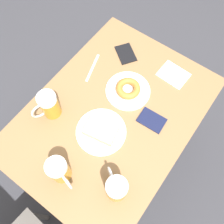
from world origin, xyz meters
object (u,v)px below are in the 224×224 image
at_px(fork, 93,68).
at_px(plate_with_cake, 101,131).
at_px(beer_mug_right, 59,171).
at_px(napkin_folded, 173,75).
at_px(passport_far_edge, 152,120).
at_px(passport_near_edge, 126,54).
at_px(beer_mug_center, 116,188).
at_px(beer_mug_left, 49,105).
at_px(plate_with_donut, 128,90).

bearing_deg(fork, plate_with_cake, 134.41).
relative_size(plate_with_cake, fork, 1.35).
height_order(beer_mug_right, napkin_folded, beer_mug_right).
bearing_deg(passport_far_edge, passport_near_edge, -37.45).
distance_m(beer_mug_center, fork, 0.65).
distance_m(beer_mug_right, napkin_folded, 0.75).
relative_size(plate_with_cake, beer_mug_left, 1.58).
height_order(beer_mug_left, napkin_folded, beer_mug_left).
bearing_deg(plate_with_cake, fork, -45.59).
xyz_separation_m(passport_near_edge, passport_far_edge, (-0.33, 0.25, 0.00)).
bearing_deg(plate_with_donut, passport_near_edge, -52.49).
bearing_deg(passport_near_edge, fork, 63.38).
height_order(plate_with_cake, passport_far_edge, plate_with_cake).
height_order(beer_mug_right, passport_near_edge, beer_mug_right).
bearing_deg(plate_with_donut, passport_far_edge, 160.61).
height_order(plate_with_cake, plate_with_donut, plate_with_donut).
relative_size(plate_with_donut, beer_mug_left, 1.51).
xyz_separation_m(beer_mug_right, napkin_folded, (-0.13, -0.74, -0.07)).
bearing_deg(beer_mug_left, passport_far_edge, -149.08).
xyz_separation_m(plate_with_donut, fork, (0.23, -0.01, -0.01)).
bearing_deg(beer_mug_right, passport_near_edge, -77.92).
bearing_deg(fork, beer_mug_right, 114.79).
bearing_deg(passport_near_edge, napkin_folded, -172.50).
xyz_separation_m(beer_mug_left, napkin_folded, (-0.37, -0.54, -0.07)).
distance_m(beer_mug_left, beer_mug_right, 0.31).
xyz_separation_m(plate_with_cake, beer_mug_center, (-0.21, 0.17, 0.06)).
bearing_deg(napkin_folded, beer_mug_left, 55.52).
bearing_deg(passport_far_edge, plate_with_donut, -19.39).
bearing_deg(passport_near_edge, beer_mug_center, 121.57).
bearing_deg(fork, beer_mug_center, 137.04).
height_order(plate_with_donut, beer_mug_center, beer_mug_center).
bearing_deg(passport_far_edge, beer_mug_left, 30.92).
bearing_deg(fork, passport_near_edge, -116.62).
relative_size(plate_with_donut, fork, 1.29).
relative_size(fork, passport_far_edge, 1.35).
bearing_deg(passport_near_edge, plate_with_cake, 110.66).
xyz_separation_m(beer_mug_center, fork, (0.47, -0.44, -0.07)).
relative_size(beer_mug_right, passport_far_edge, 1.15).
relative_size(plate_with_donut, passport_near_edge, 1.47).
bearing_deg(beer_mug_center, passport_far_edge, -81.97).
distance_m(passport_near_edge, passport_far_edge, 0.41).
bearing_deg(beer_mug_center, beer_mug_left, -14.01).
relative_size(plate_with_donut, beer_mug_center, 1.51).
height_order(beer_mug_right, passport_far_edge, beer_mug_right).
distance_m(fork, passport_far_edge, 0.42).
distance_m(beer_mug_right, fork, 0.58).
bearing_deg(beer_mug_left, beer_mug_right, 140.19).
bearing_deg(beer_mug_left, beer_mug_center, 165.99).
relative_size(beer_mug_right, fork, 0.85).
bearing_deg(fork, beer_mug_left, 90.24).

